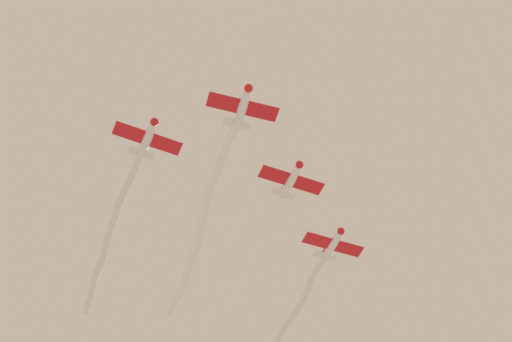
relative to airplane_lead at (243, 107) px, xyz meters
name	(u,v)px	position (x,y,z in m)	size (l,w,h in m)	color
airplane_lead	(243,107)	(0.00, 0.00, 0.00)	(5.11, 6.72, 1.66)	white
smoke_trail_lead	(199,231)	(16.44, -3.57, 0.57)	(29.38, 6.87, 2.32)	white
airplane_left_wing	(291,180)	(5.28, -8.26, 0.00)	(5.03, 6.69, 1.66)	white
airplane_right_wing	(148,138)	(7.65, 6.11, 0.30)	(5.00, 6.66, 1.66)	white
smoke_trail_right_wing	(108,242)	(23.00, 4.25, 0.96)	(26.74, 4.47, 2.19)	white
airplane_slot	(333,244)	(10.57, -16.51, -0.30)	(5.05, 6.70, 1.66)	white
smoke_trail_slot	(283,339)	(26.00, -19.29, -1.17)	(26.64, 6.39, 2.34)	white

